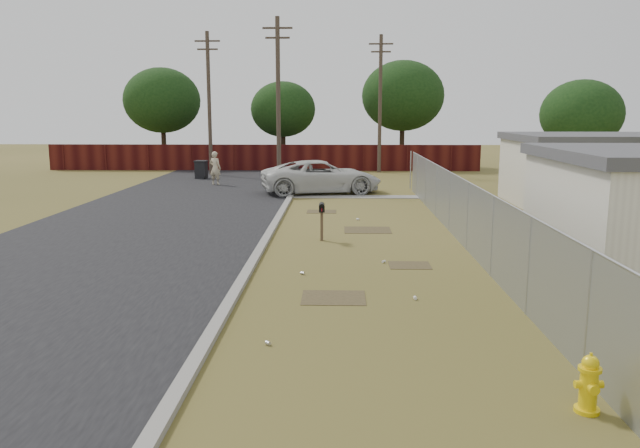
{
  "coord_description": "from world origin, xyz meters",
  "views": [
    {
      "loc": [
        -0.69,
        -18.19,
        4.03
      ],
      "look_at": [
        -1.19,
        -1.94,
        1.1
      ],
      "focal_mm": 35.0,
      "sensor_mm": 36.0,
      "label": 1
    }
  ],
  "objects_px": {
    "fire_hydrant": "(589,385)",
    "pickup_truck": "(321,177)",
    "pedestrian": "(215,168)",
    "mailbox": "(322,211)",
    "trash_bin": "(201,169)"
  },
  "relations": [
    {
      "from": "fire_hydrant",
      "to": "pickup_truck",
      "type": "height_order",
      "value": "pickup_truck"
    },
    {
      "from": "fire_hydrant",
      "to": "pedestrian",
      "type": "distance_m",
      "value": 28.43
    },
    {
      "from": "mailbox",
      "to": "pedestrian",
      "type": "height_order",
      "value": "pedestrian"
    },
    {
      "from": "mailbox",
      "to": "fire_hydrant",
      "type": "bearing_deg",
      "value": -70.93
    },
    {
      "from": "fire_hydrant",
      "to": "pickup_truck",
      "type": "relative_size",
      "value": 0.14
    },
    {
      "from": "fire_hydrant",
      "to": "trash_bin",
      "type": "xyz_separation_m",
      "value": [
        -11.81,
        29.75,
        0.17
      ]
    },
    {
      "from": "pedestrian",
      "to": "trash_bin",
      "type": "bearing_deg",
      "value": -44.27
    },
    {
      "from": "mailbox",
      "to": "pedestrian",
      "type": "relative_size",
      "value": 0.65
    },
    {
      "from": "trash_bin",
      "to": "pickup_truck",
      "type": "bearing_deg",
      "value": -41.66
    },
    {
      "from": "mailbox",
      "to": "trash_bin",
      "type": "bearing_deg",
      "value": 113.21
    },
    {
      "from": "pickup_truck",
      "to": "trash_bin",
      "type": "height_order",
      "value": "pickup_truck"
    },
    {
      "from": "mailbox",
      "to": "trash_bin",
      "type": "relative_size",
      "value": 1.09
    },
    {
      "from": "fire_hydrant",
      "to": "pickup_truck",
      "type": "distance_m",
      "value": 23.45
    },
    {
      "from": "pedestrian",
      "to": "trash_bin",
      "type": "distance_m",
      "value": 3.6
    },
    {
      "from": "fire_hydrant",
      "to": "pickup_truck",
      "type": "xyz_separation_m",
      "value": [
        -4.29,
        23.05,
        0.43
      ]
    }
  ]
}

